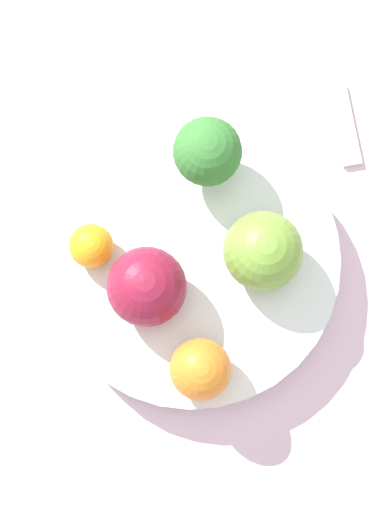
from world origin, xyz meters
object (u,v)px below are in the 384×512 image
Objects in this scene: apple_red at (147,287)px; spoon at (344,125)px; broccoli at (207,152)px; apple_green at (263,251)px; orange_back at (91,246)px; orange_front at (200,369)px; bowl at (192,263)px.

apple_red is 0.23m from spoon.
broccoli reaches higher than apple_green.
orange_back is 0.46× the size of spoon.
apple_green is at bearing -114.32° from orange_back.
apple_red is at bearing 110.94° from spoon.
broccoli is at bearing -23.38° from orange_front.
bowl is 5.06× the size of orange_front.
bowl is 6.80× the size of orange_back.
broccoli reaches higher than apple_red.
bowl is 0.09m from broccoli.
orange_back is at bearing 63.72° from bowl.
apple_green is (-0.01, -0.09, 0.00)m from apple_red.
broccoli reaches higher than bowl.
orange_front is 0.62× the size of spoon.
apple_green is (-0.02, -0.05, 0.05)m from bowl.
orange_back is at bearing 97.77° from spoon.
apple_green is at bearing -49.69° from orange_front.
bowl is 3.86× the size of apple_green.
broccoli is 1.08× the size of apple_green.
orange_back is 0.24m from spoon.
orange_back is (0.03, 0.07, 0.04)m from bowl.
apple_red is at bearing 11.97° from orange_front.
apple_green is 1.31× the size of orange_front.
orange_back is (0.05, 0.03, -0.01)m from apple_red.
apple_green is 0.16m from spoon.
broccoli is 1.42× the size of orange_front.
apple_red is 0.07m from orange_front.
bowl is at bearing -116.28° from orange_back.
spoon is (0.08, -0.21, -0.07)m from apple_red.
orange_front is (-0.15, 0.06, -0.01)m from broccoli.
orange_back is (-0.03, 0.11, -0.02)m from broccoli.
broccoli reaches higher than spoon.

